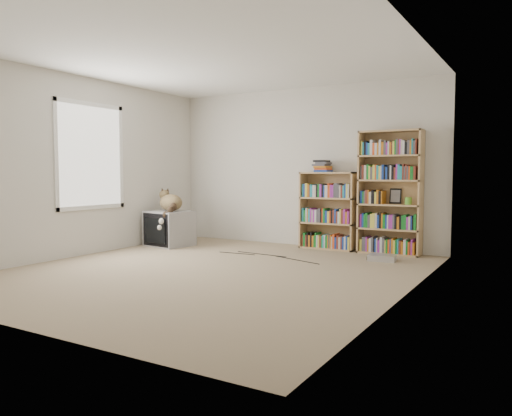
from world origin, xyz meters
The scene contains 17 objects.
floor centered at (0.00, 0.00, 0.00)m, with size 4.50×5.00×0.01m, color gray.
wall_back centered at (0.00, 2.50, 1.25)m, with size 4.50×0.02×2.50m, color beige.
wall_front centered at (0.00, -2.50, 1.25)m, with size 4.50×0.02×2.50m, color beige.
wall_left centered at (-2.25, 0.00, 1.25)m, with size 0.02×5.00×2.50m, color beige.
wall_right centered at (2.25, 0.00, 1.25)m, with size 0.02×5.00×2.50m, color beige.
ceiling centered at (0.00, 0.00, 2.50)m, with size 4.50×5.00×0.02m, color white.
window centered at (-2.24, 0.20, 1.40)m, with size 0.02×1.22×1.52m, color white.
crt_tv centered at (-1.80, 1.38, 0.28)m, with size 0.71×0.66×0.56m.
cat centered at (-1.80, 1.37, 0.65)m, with size 0.65×0.74×0.59m.
bookcase_tall centered at (1.44, 2.36, 0.84)m, with size 0.88×0.30×1.76m.
bookcase_short centered at (0.50, 2.36, 0.54)m, with size 0.85×0.30×1.17m.
book_stack centered at (0.42, 2.31, 1.26)m, with size 0.21×0.28×0.18m, color #DA491D.
green_mug centered at (1.70, 2.34, 0.77)m, with size 0.09×0.09×0.10m, color #62B634.
framed_print centered at (1.50, 2.44, 0.83)m, with size 0.16×0.01×0.22m, color black.
dvd_player centered at (1.52, 1.73, 0.04)m, with size 0.35×0.25×0.08m, color silver.
wall_outlet centered at (-2.24, 1.72, 0.32)m, with size 0.01×0.08×0.13m, color silver.
floor_cables centered at (-0.03, 1.31, 0.00)m, with size 1.20×0.70×0.01m, color black, non-canonical shape.
Camera 1 is at (3.39, -4.74, 1.16)m, focal length 35.00 mm.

